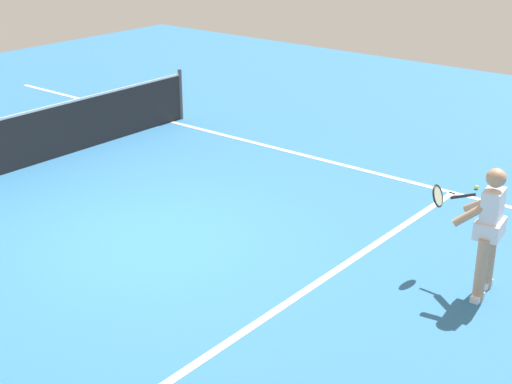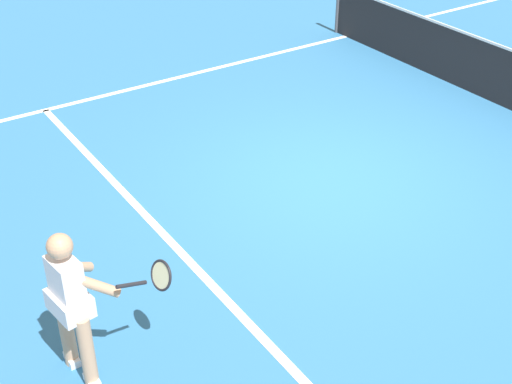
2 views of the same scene
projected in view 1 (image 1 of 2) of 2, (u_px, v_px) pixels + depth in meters
ground_plane at (148, 240)px, 10.01m from camera, size 25.21×25.21×0.00m
service_line_marking at (295, 298)px, 8.58m from camera, size 8.34×0.10×0.01m
sideline_right_marking at (323, 160)px, 13.02m from camera, size 0.10×17.39×0.01m
tennis_player at (487, 227)px, 8.39m from camera, size 0.72×1.01×1.55m
tennis_ball_far at (477, 187)px, 11.72m from camera, size 0.07×0.07×0.07m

